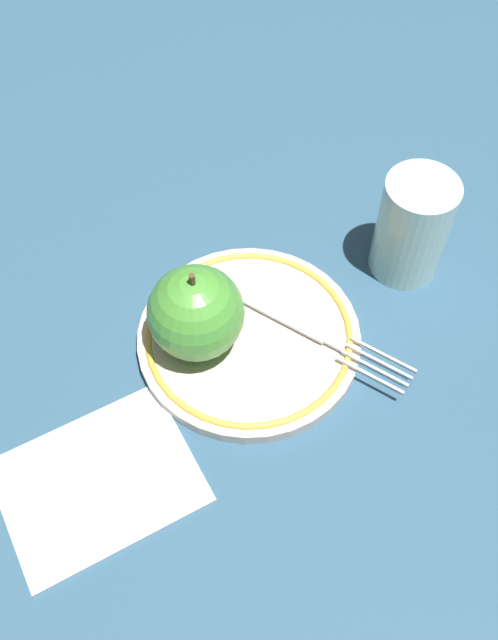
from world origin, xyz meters
TOP-DOWN VIEW (x-y plane):
  - ground_plane at (0.00, 0.00)m, footprint 2.00×2.00m
  - plate at (0.01, -0.01)m, footprint 0.19×0.19m
  - apple_red_whole at (0.05, -0.03)m, footprint 0.08×0.08m
  - fork at (-0.03, 0.02)m, footprint 0.09×0.17m
  - drinking_glass at (-0.16, -0.01)m, footprint 0.06×0.06m
  - napkin_folded at (0.18, 0.04)m, footprint 0.15×0.12m

SIDE VIEW (x-z plane):
  - ground_plane at x=0.00m, z-range 0.00..0.00m
  - napkin_folded at x=0.18m, z-range 0.00..0.01m
  - plate at x=0.01m, z-range 0.00..0.02m
  - fork at x=-0.03m, z-range 0.02..0.02m
  - drinking_glass at x=-0.16m, z-range 0.00..0.10m
  - apple_red_whole at x=0.05m, z-range 0.01..0.10m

